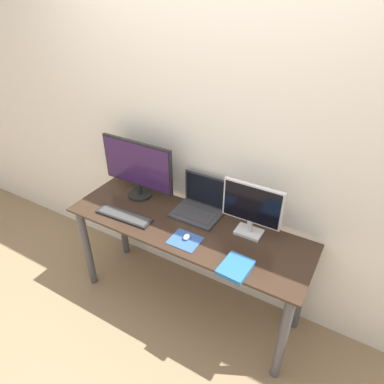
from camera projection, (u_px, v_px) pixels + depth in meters
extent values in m
plane|color=#8C7051|center=(168.00, 327.00, 2.55)|extent=(12.00, 12.00, 0.00)
cube|color=silver|center=(211.00, 144.00, 2.32)|extent=(7.00, 0.05, 2.50)
cube|color=#332319|center=(186.00, 227.00, 2.33)|extent=(1.72, 0.55, 0.02)
cylinder|color=#47474C|center=(87.00, 248.00, 2.73)|extent=(0.06, 0.06, 0.76)
cylinder|color=#47474C|center=(282.00, 339.00, 2.05)|extent=(0.06, 0.06, 0.76)
cylinder|color=#47474C|center=(122.00, 219.00, 3.04)|extent=(0.06, 0.06, 0.76)
cylinder|color=#47474C|center=(302.00, 290.00, 2.36)|extent=(0.06, 0.06, 0.76)
cylinder|color=black|center=(140.00, 194.00, 2.64)|extent=(0.18, 0.18, 0.02)
cylinder|color=black|center=(139.00, 188.00, 2.61)|extent=(0.04, 0.04, 0.09)
cube|color=black|center=(137.00, 164.00, 2.50)|extent=(0.60, 0.02, 0.36)
cube|color=#331947|center=(136.00, 165.00, 2.49)|extent=(0.57, 0.01, 0.33)
cube|color=silver|center=(249.00, 232.00, 2.26)|extent=(0.17, 0.12, 0.02)
cylinder|color=silver|center=(250.00, 225.00, 2.23)|extent=(0.04, 0.04, 0.09)
cube|color=silver|center=(252.00, 204.00, 2.14)|extent=(0.39, 0.02, 0.27)
cube|color=black|center=(252.00, 205.00, 2.13)|extent=(0.37, 0.01, 0.25)
cube|color=#333338|center=(196.00, 214.00, 2.43)|extent=(0.33, 0.25, 0.02)
cube|color=#2D2D33|center=(195.00, 214.00, 2.41)|extent=(0.27, 0.14, 0.00)
cube|color=#333338|center=(206.00, 190.00, 2.45)|extent=(0.33, 0.01, 0.25)
cube|color=black|center=(205.00, 190.00, 2.44)|extent=(0.30, 0.00, 0.22)
cube|color=black|center=(124.00, 216.00, 2.41)|extent=(0.43, 0.13, 0.02)
cube|color=#383838|center=(124.00, 215.00, 2.40)|extent=(0.39, 0.11, 0.00)
cube|color=#2D519E|center=(185.00, 240.00, 2.20)|extent=(0.19, 0.17, 0.00)
ellipsoid|color=silver|center=(187.00, 237.00, 2.20)|extent=(0.04, 0.06, 0.03)
cube|color=#235B9E|center=(236.00, 267.00, 1.98)|extent=(0.17, 0.21, 0.03)
cube|color=white|center=(236.00, 267.00, 1.98)|extent=(0.17, 0.21, 0.02)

